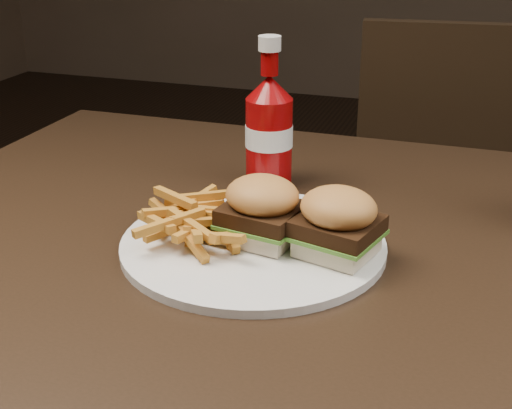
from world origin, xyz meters
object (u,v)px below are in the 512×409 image
(dining_table, at_px, (352,259))
(chair_far, at_px, (451,222))
(plate, at_px, (253,244))
(ketchup_bottle, at_px, (269,144))

(dining_table, relative_size, chair_far, 2.67)
(plate, xyz_separation_m, ketchup_bottle, (-0.04, 0.19, 0.06))
(plate, bearing_deg, chair_far, 77.99)
(dining_table, height_order, plate, plate)
(ketchup_bottle, bearing_deg, chair_far, 71.62)
(ketchup_bottle, bearing_deg, plate, -77.60)
(plate, bearing_deg, dining_table, 23.71)
(ketchup_bottle, bearing_deg, dining_table, -44.26)
(chair_far, xyz_separation_m, ketchup_bottle, (-0.23, -0.69, 0.38))
(dining_table, bearing_deg, ketchup_bottle, 135.74)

